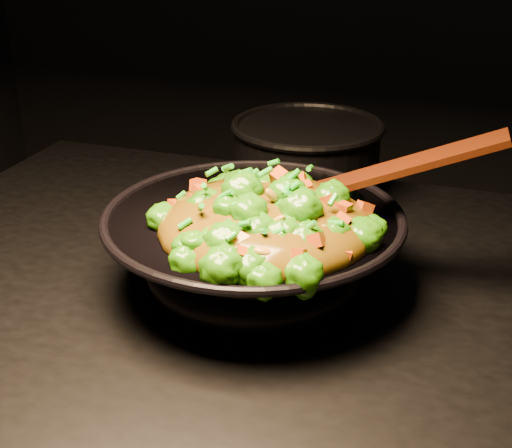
% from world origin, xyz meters
% --- Properties ---
extents(wok, '(0.36, 0.36, 0.10)m').
position_xyz_m(wok, '(-0.04, 0.02, 0.95)').
color(wok, black).
rests_on(wok, stovetop).
extents(stir_fry, '(0.26, 0.26, 0.09)m').
position_xyz_m(stir_fry, '(-0.01, -0.01, 1.04)').
color(stir_fry, '#2C7908').
rests_on(stir_fry, wok).
extents(spatula, '(0.30, 0.07, 0.13)m').
position_xyz_m(spatula, '(0.09, 0.07, 1.05)').
color(spatula, '#330F03').
rests_on(spatula, wok).
extents(back_pot, '(0.30, 0.30, 0.13)m').
position_xyz_m(back_pot, '(-0.05, 0.32, 0.97)').
color(back_pot, black).
rests_on(back_pot, stovetop).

